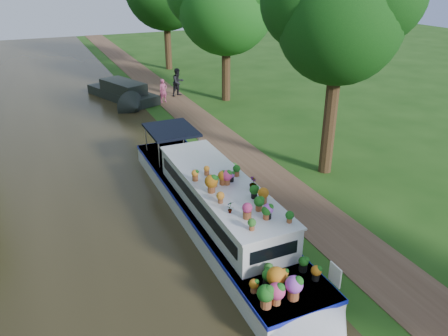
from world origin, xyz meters
TOP-DOWN VIEW (x-y plane):
  - ground at (0.00, 0.00)m, footprint 100.00×100.00m
  - canal_water at (-6.00, 0.00)m, footprint 10.00×100.00m
  - towpath at (1.20, 0.00)m, footprint 2.20×100.00m
  - plant_boat at (-2.25, 0.49)m, footprint 2.29×13.52m
  - tree_near_overhang at (3.79, 3.06)m, footprint 5.52×5.28m
  - second_boat at (-1.77, 17.66)m, footprint 3.88×7.09m
  - pedestrian_pink at (0.50, 16.08)m, footprint 0.62×0.47m
  - pedestrian_dark at (1.90, 17.21)m, footprint 1.11×0.99m
  - verge_plant at (-0.01, 3.16)m, footprint 0.42×0.39m

SIDE VIEW (x-z plane):
  - ground at x=0.00m, z-range 0.00..0.00m
  - canal_water at x=-6.00m, z-range 0.00..0.02m
  - towpath at x=1.20m, z-range 0.00..0.03m
  - verge_plant at x=-0.01m, z-range 0.00..0.40m
  - second_boat at x=-1.77m, z-range -0.12..1.17m
  - pedestrian_pink at x=0.50m, z-range 0.03..1.56m
  - plant_boat at x=-2.25m, z-range -0.28..1.99m
  - pedestrian_dark at x=1.90m, z-range 0.03..1.91m
  - tree_near_overhang at x=3.79m, z-range 2.11..11.10m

